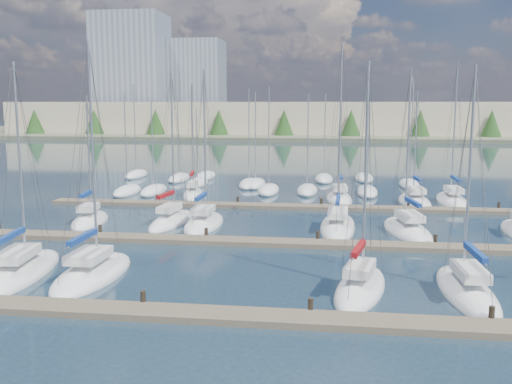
# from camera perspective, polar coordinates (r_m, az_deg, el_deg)

# --- Properties ---
(ground) EXTENTS (400.00, 400.00, 0.00)m
(ground) POSITION_cam_1_polar(r_m,az_deg,el_deg) (83.06, 4.15, 2.15)
(ground) COLOR #233746
(ground) RESTS_ON ground
(dock_near) EXTENTS (44.00, 1.93, 1.10)m
(dock_near) POSITION_cam_1_polar(r_m,az_deg,el_deg) (26.61, -3.45, -12.24)
(dock_near) COLOR #6B5E4C
(dock_near) RESTS_ON ground
(dock_mid) EXTENTS (44.00, 1.93, 1.10)m
(dock_mid) POSITION_cam_1_polar(r_m,az_deg,el_deg) (39.83, 0.38, -5.03)
(dock_mid) COLOR #6B5E4C
(dock_mid) RESTS_ON ground
(dock_far) EXTENTS (44.00, 1.93, 1.10)m
(dock_far) POSITION_cam_1_polar(r_m,az_deg,el_deg) (53.44, 2.24, -1.44)
(dock_far) COLOR #6B5E4C
(dock_far) RESTS_ON ground
(sailboat_d) EXTENTS (3.91, 7.92, 12.59)m
(sailboat_d) POSITION_cam_1_polar(r_m,az_deg,el_deg) (30.67, 10.39, -9.40)
(sailboat_d) COLOR white
(sailboat_d) RESTS_ON ground
(sailboat_q) EXTENTS (3.27, 8.07, 11.59)m
(sailboat_q) POSITION_cam_1_polar(r_m,az_deg,el_deg) (58.05, 15.56, -0.92)
(sailboat_q) COLOR white
(sailboat_q) RESTS_ON ground
(sailboat_i) EXTENTS (3.06, 8.09, 13.04)m
(sailboat_i) POSITION_cam_1_polar(r_m,az_deg,el_deg) (47.13, -8.48, -2.88)
(sailboat_i) COLOR white
(sailboat_i) RESTS_ON ground
(sailboat_b) EXTENTS (3.95, 9.61, 12.77)m
(sailboat_b) POSITION_cam_1_polar(r_m,az_deg,el_deg) (35.56, -22.45, -7.40)
(sailboat_b) COLOR white
(sailboat_b) RESTS_ON ground
(sailboat_r) EXTENTS (2.65, 8.96, 14.54)m
(sailboat_r) POSITION_cam_1_polar(r_m,az_deg,el_deg) (59.53, 19.02, -0.82)
(sailboat_r) COLOR white
(sailboat_r) RESTS_ON ground
(sailboat_l) EXTENTS (4.17, 8.99, 13.07)m
(sailboat_l) POSITION_cam_1_polar(r_m,az_deg,el_deg) (44.89, 14.89, -3.71)
(sailboat_l) COLOR white
(sailboat_l) RESTS_ON ground
(sailboat_p) EXTENTS (3.01, 7.71, 12.95)m
(sailboat_p) POSITION_cam_1_polar(r_m,az_deg,el_deg) (58.09, 8.32, -0.66)
(sailboat_p) COLOR white
(sailboat_p) RESTS_ON ground
(sailboat_f) EXTENTS (2.75, 8.69, 12.36)m
(sailboat_f) POSITION_cam_1_polar(r_m,az_deg,el_deg) (31.60, 20.31, -9.28)
(sailboat_f) COLOR white
(sailboat_f) RESTS_ON ground
(sailboat_k) EXTENTS (3.09, 10.10, 14.96)m
(sailboat_k) POSITION_cam_1_polar(r_m,az_deg,el_deg) (45.19, 8.18, -3.40)
(sailboat_k) COLOR white
(sailboat_k) RESTS_ON ground
(sailboat_n) EXTENTS (3.09, 6.97, 12.44)m
(sailboat_n) POSITION_cam_1_polar(r_m,az_deg,el_deg) (60.36, -6.32, -0.24)
(sailboat_n) COLOR white
(sailboat_n) RESTS_ON ground
(sailboat_j) EXTENTS (2.78, 7.76, 13.08)m
(sailboat_j) POSITION_cam_1_polar(r_m,az_deg,el_deg) (45.97, -5.22, -3.14)
(sailboat_j) COLOR white
(sailboat_j) RESTS_ON ground
(sailboat_h) EXTENTS (3.09, 6.59, 11.08)m
(sailboat_h) POSITION_cam_1_polar(r_m,az_deg,el_deg) (48.68, -16.27, -2.79)
(sailboat_h) COLOR white
(sailboat_h) RESTS_ON ground
(sailboat_c) EXTENTS (3.27, 8.39, 13.84)m
(sailboat_c) POSITION_cam_1_polar(r_m,az_deg,el_deg) (33.91, -16.02, -7.84)
(sailboat_c) COLOR white
(sailboat_c) RESTS_ON ground
(distant_boats) EXTENTS (36.93, 20.75, 13.30)m
(distant_boats) POSITION_cam_1_polar(r_m,az_deg,el_deg) (67.40, -0.36, 0.85)
(distant_boats) COLOR #9EA0A5
(distant_boats) RESTS_ON ground
(shoreline) EXTENTS (400.00, 60.00, 38.00)m
(shoreline) POSITION_cam_1_polar(r_m,az_deg,el_deg) (173.08, 1.52, 8.14)
(shoreline) COLOR #666B51
(shoreline) RESTS_ON ground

